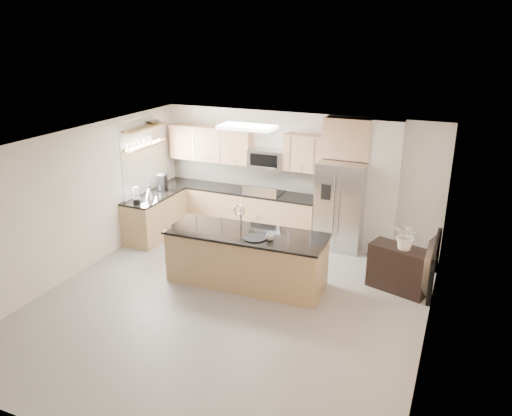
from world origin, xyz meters
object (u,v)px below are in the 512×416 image
at_px(credenza, 399,269).
at_px(coffee_maker, 162,183).
at_px(cup, 270,237).
at_px(platter, 255,238).
at_px(kettle, 149,193).
at_px(flower_vase, 408,229).
at_px(television, 425,263).
at_px(bowl, 153,121).
at_px(microwave, 267,159).
at_px(island, 247,258).
at_px(blender, 136,196).
at_px(refrigerator, 341,205).
at_px(range, 264,213).

distance_m(credenza, coffee_maker, 5.22).
height_order(cup, platter, cup).
xyz_separation_m(kettle, coffee_maker, (-0.07, 0.58, 0.04)).
height_order(flower_vase, television, television).
xyz_separation_m(coffee_maker, bowl, (-0.16, 0.06, 1.30)).
relative_size(credenza, television, 0.92).
height_order(microwave, island, microwave).
xyz_separation_m(blender, flower_vase, (5.18, 0.15, 0.08)).
bearing_deg(television, refrigerator, 31.04).
distance_m(credenza, television, 2.00).
bearing_deg(blender, island, -12.07).
distance_m(microwave, platter, 2.71).
xyz_separation_m(island, flower_vase, (2.54, 0.71, 0.67)).
bearing_deg(cup, bowl, 152.86).
bearing_deg(kettle, blender, -97.93).
bearing_deg(bowl, island, -28.94).
relative_size(platter, flower_vase, 0.54).
bearing_deg(range, credenza, -25.28).
bearing_deg(platter, coffee_maker, 150.01).
relative_size(range, refrigerator, 0.64).
xyz_separation_m(credenza, cup, (-1.98, -0.91, 0.60)).
xyz_separation_m(platter, bowl, (-3.05, 1.73, 1.43)).
distance_m(microwave, coffee_maker, 2.32).
bearing_deg(blender, bowl, 99.99).
height_order(range, flower_vase, flower_vase).
bearing_deg(blender, microwave, 40.32).
xyz_separation_m(platter, kettle, (-2.83, 1.10, 0.09)).
bearing_deg(television, range, 48.36).
relative_size(refrigerator, island, 0.64).
xyz_separation_m(bowl, television, (5.76, -2.48, -1.03)).
bearing_deg(kettle, refrigerator, 18.49).
relative_size(refrigerator, bowl, 4.86).
relative_size(refrigerator, credenza, 1.80).
distance_m(coffee_maker, television, 6.11).
height_order(credenza, blender, blender).
bearing_deg(blender, range, 38.27).
relative_size(blender, television, 0.32).
bearing_deg(microwave, range, -90.00).
bearing_deg(refrigerator, kettle, -161.51).
height_order(credenza, television, television).
relative_size(refrigerator, platter, 4.67).
height_order(credenza, coffee_maker, coffee_maker).
bearing_deg(kettle, bowl, 109.53).
distance_m(refrigerator, bowl, 4.23).
bearing_deg(television, credenza, 15.98).
xyz_separation_m(credenza, coffee_maker, (-5.12, 0.73, 0.69)).
bearing_deg(platter, blender, 165.61).
relative_size(blender, flower_vase, 0.48).
bearing_deg(platter, credenza, 23.07).
bearing_deg(credenza, kettle, -164.96).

